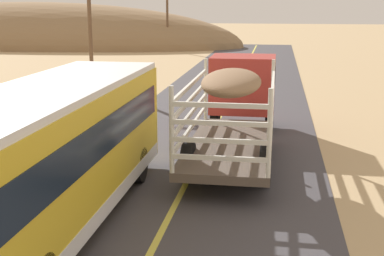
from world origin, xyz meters
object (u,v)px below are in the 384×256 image
livestock_truck (239,94)px  power_pole_far (167,10)px  bus (52,153)px  power_pole_mid (89,14)px

livestock_truck → power_pole_far: (-10.01, 35.69, 2.35)m
livestock_truck → bus: 8.88m
livestock_truck → power_pole_mid: 16.23m
livestock_truck → power_pole_far: bearing=105.7°
bus → livestock_truck: bearing=66.4°
bus → power_pole_mid: (-6.46, 20.67, 2.50)m
power_pole_mid → livestock_truck: bearing=-51.4°
power_pole_mid → power_pole_far: power_pole_mid is taller
bus → power_pole_far: (-6.46, 43.82, 2.39)m
livestock_truck → power_pole_far: size_ratio=1.26×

